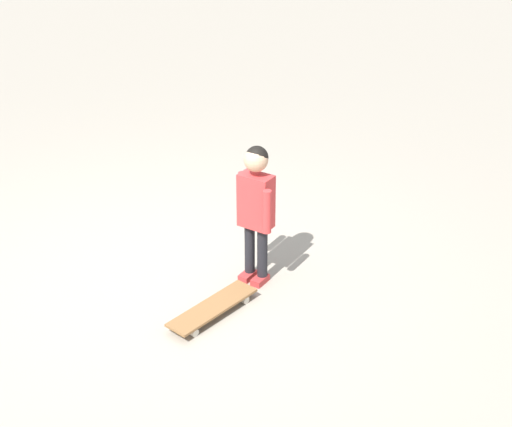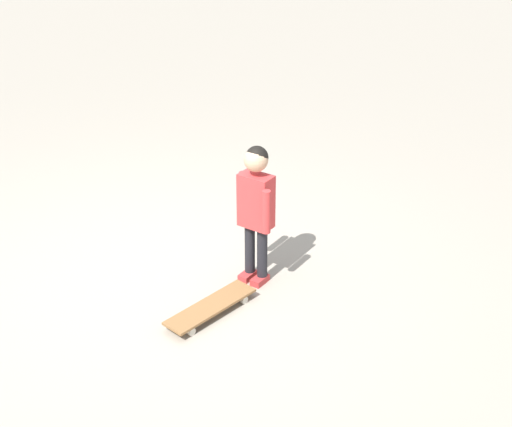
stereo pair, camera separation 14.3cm
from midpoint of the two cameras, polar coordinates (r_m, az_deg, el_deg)
The scene contains 3 objects.
ground_plane at distance 5.44m, azimuth -8.35°, elevation -5.50°, with size 50.00×50.00×0.00m, color #9E9384.
child_person at distance 5.12m, azimuth -0.81°, elevation 1.05°, with size 0.36×0.23×1.06m.
skateboard at distance 5.03m, azimuth -4.25°, elevation -7.40°, with size 0.32×0.75×0.07m.
Camera 1 is at (-2.89, 3.55, 2.92)m, focal length 50.89 mm.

